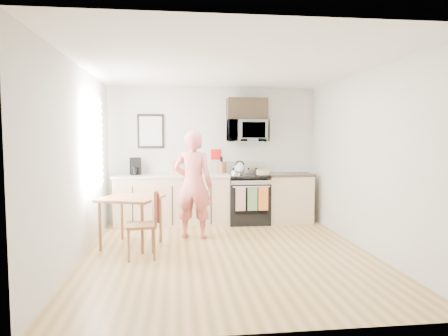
{
  "coord_description": "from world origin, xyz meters",
  "views": [
    {
      "loc": [
        -0.71,
        -5.46,
        1.64
      ],
      "look_at": [
        0.06,
        1.0,
        1.13
      ],
      "focal_mm": 32.0,
      "sensor_mm": 36.0,
      "label": 1
    }
  ],
  "objects": [
    {
      "name": "wall_trivet",
      "position": [
        0.05,
        2.28,
        1.3
      ],
      "size": [
        0.2,
        0.02,
        0.2
      ],
      "primitive_type": "cube",
      "color": "red",
      "rests_on": "back_wall"
    },
    {
      "name": "floor",
      "position": [
        0.0,
        0.0,
        0.0
      ],
      "size": [
        4.6,
        4.6,
        0.0
      ],
      "primitive_type": "plane",
      "color": "olive",
      "rests_on": "ground"
    },
    {
      "name": "ceiling",
      "position": [
        0.0,
        0.0,
        2.6
      ],
      "size": [
        4.0,
        4.6,
        0.04
      ],
      "primitive_type": "cube",
      "color": "white",
      "rests_on": "back_wall"
    },
    {
      "name": "upper_cabinet",
      "position": [
        0.63,
        2.12,
        2.18
      ],
      "size": [
        0.76,
        0.35,
        0.4
      ],
      "primitive_type": "cube",
      "color": "black",
      "rests_on": "back_wall"
    },
    {
      "name": "cake",
      "position": [
        0.88,
        1.8,
        0.97
      ],
      "size": [
        0.3,
        0.3,
        0.1
      ],
      "color": "black",
      "rests_on": "range"
    },
    {
      "name": "kettle",
      "position": [
        0.51,
        2.2,
        1.04
      ],
      "size": [
        0.2,
        0.2,
        0.26
      ],
      "color": "white",
      "rests_on": "range"
    },
    {
      "name": "front_wall",
      "position": [
        0.0,
        -2.3,
        1.3
      ],
      "size": [
        4.0,
        0.04,
        2.6
      ],
      "primitive_type": "cube",
      "color": "beige",
      "rests_on": "floor"
    },
    {
      "name": "right_wall",
      "position": [
        2.0,
        0.0,
        1.3
      ],
      "size": [
        0.04,
        4.6,
        2.6
      ],
      "primitive_type": "cube",
      "color": "beige",
      "rests_on": "floor"
    },
    {
      "name": "wall_art",
      "position": [
        -1.2,
        2.28,
        1.75
      ],
      "size": [
        0.5,
        0.04,
        0.65
      ],
      "color": "black",
      "rests_on": "back_wall"
    },
    {
      "name": "fruit_bowl",
      "position": [
        -0.68,
        2.09,
        0.98
      ],
      "size": [
        0.28,
        0.28,
        0.11
      ],
      "color": "white",
      "rests_on": "countertop_left"
    },
    {
      "name": "pot",
      "position": [
        0.37,
        1.76,
        0.97
      ],
      "size": [
        0.19,
        0.33,
        0.1
      ],
      "rotation": [
        0.0,
        0.0,
        0.1
      ],
      "color": "silver",
      "rests_on": "range"
    },
    {
      "name": "coffee_maker",
      "position": [
        -1.48,
        2.08,
        1.09
      ],
      "size": [
        0.23,
        0.29,
        0.32
      ],
      "rotation": [
        0.0,
        0.0,
        0.28
      ],
      "color": "black",
      "rests_on": "countertop_left"
    },
    {
      "name": "knife_block",
      "position": [
        0.14,
        2.18,
        1.05
      ],
      "size": [
        0.17,
        0.17,
        0.22
      ],
      "primitive_type": "cube",
      "rotation": [
        0.0,
        0.0,
        0.66
      ],
      "color": "brown",
      "rests_on": "countertop_left"
    },
    {
      "name": "chair",
      "position": [
        -1.07,
        -0.03,
        0.6
      ],
      "size": [
        0.48,
        0.44,
        0.93
      ],
      "rotation": [
        0.0,
        0.0,
        0.13
      ],
      "color": "brown",
      "rests_on": "floor"
    },
    {
      "name": "cabinet_left",
      "position": [
        -0.8,
        2.0,
        0.45
      ],
      "size": [
        2.1,
        0.6,
        0.9
      ],
      "primitive_type": "cube",
      "color": "#D0AD85",
      "rests_on": "floor"
    },
    {
      "name": "utensil_crock",
      "position": [
        -0.36,
        2.12,
        1.07
      ],
      "size": [
        0.1,
        0.1,
        0.31
      ],
      "color": "red",
      "rests_on": "countertop_left"
    },
    {
      "name": "milk_carton",
      "position": [
        -0.76,
        2.02,
        1.07
      ],
      "size": [
        0.12,
        0.12,
        0.26
      ],
      "primitive_type": "cube",
      "rotation": [
        0.0,
        0.0,
        0.22
      ],
      "color": "tan",
      "rests_on": "countertop_left"
    },
    {
      "name": "window",
      "position": [
        -1.96,
        0.8,
        1.55
      ],
      "size": [
        0.06,
        1.4,
        1.5
      ],
      "color": "white",
      "rests_on": "left_wall"
    },
    {
      "name": "dining_table",
      "position": [
        -1.4,
        0.56,
        0.66
      ],
      "size": [
        0.89,
        0.89,
        0.75
      ],
      "rotation": [
        0.0,
        0.0,
        -0.35
      ],
      "color": "brown",
      "rests_on": "floor"
    },
    {
      "name": "person",
      "position": [
        -0.45,
        0.95,
        0.87
      ],
      "size": [
        0.72,
        0.55,
        1.75
      ],
      "primitive_type": "imported",
      "rotation": [
        0.0,
        0.0,
        2.91
      ],
      "color": "#BC4133",
      "rests_on": "floor"
    },
    {
      "name": "countertop_left",
      "position": [
        -0.8,
        2.0,
        0.92
      ],
      "size": [
        2.14,
        0.64,
        0.04
      ],
      "primitive_type": "cube",
      "color": "silver",
      "rests_on": "cabinet_left"
    },
    {
      "name": "back_wall",
      "position": [
        0.0,
        2.3,
        1.3
      ],
      "size": [
        4.0,
        0.04,
        2.6
      ],
      "primitive_type": "cube",
      "color": "beige",
      "rests_on": "floor"
    },
    {
      "name": "bread_bag",
      "position": [
        -0.68,
        1.83,
        0.99
      ],
      "size": [
        0.31,
        0.17,
        0.11
      ],
      "primitive_type": "cube",
      "rotation": [
        0.0,
        0.0,
        0.12
      ],
      "color": "tan",
      "rests_on": "countertop_left"
    },
    {
      "name": "cabinet_right",
      "position": [
        1.43,
        2.0,
        0.45
      ],
      "size": [
        0.84,
        0.6,
        0.9
      ],
      "primitive_type": "cube",
      "color": "#D0AD85",
      "rests_on": "floor"
    },
    {
      "name": "range",
      "position": [
        0.63,
        1.98,
        0.44
      ],
      "size": [
        0.76,
        0.7,
        1.16
      ],
      "color": "black",
      "rests_on": "floor"
    },
    {
      "name": "microwave",
      "position": [
        0.63,
        2.08,
        1.76
      ],
      "size": [
        0.76,
        0.51,
        0.42
      ],
      "primitive_type": "imported",
      "color": "silver",
      "rests_on": "back_wall"
    },
    {
      "name": "left_wall",
      "position": [
        -2.0,
        0.0,
        1.3
      ],
      "size": [
        0.04,
        4.6,
        2.6
      ],
      "primitive_type": "cube",
      "color": "beige",
      "rests_on": "floor"
    },
    {
      "name": "countertop_right",
      "position": [
        1.43,
        2.0,
        0.92
      ],
      "size": [
        0.88,
        0.64,
        0.04
      ],
      "primitive_type": "cube",
      "color": "black",
      "rests_on": "cabinet_right"
    }
  ]
}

